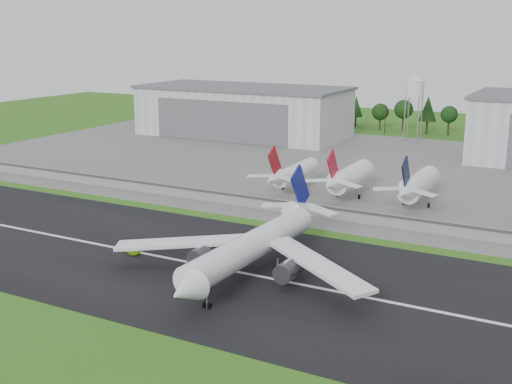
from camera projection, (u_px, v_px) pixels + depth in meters
The scene contains 14 objects.
ground at pixel (189, 284), 125.70m from camera, with size 600.00×600.00×0.00m, color #2F6818.
runway at pixel (216, 268), 134.24m from camera, with size 320.00×60.00×0.10m, color black.
runway_centerline at pixel (216, 268), 134.23m from camera, with size 220.00×1.00×0.02m, color white.
apron at pixel (378, 170), 228.35m from camera, with size 320.00×150.00×0.10m, color slate.
blast_fence at pixel (304, 209), 172.30m from camera, with size 240.00×0.61×3.50m.
hangar_west at pixel (243, 111), 300.42m from camera, with size 97.00×44.00×23.20m.
water_tower at pixel (415, 86), 280.23m from camera, with size 8.40×8.40×29.40m.
utility_poles at pixel (431, 138), 296.80m from camera, with size 230.00×3.00×12.00m, color black, non-canonical shape.
treeline at pixel (438, 133), 309.63m from camera, with size 320.00×16.00×22.00m, color black, non-canonical shape.
main_airliner at pixel (250, 253), 128.84m from camera, with size 57.24×59.18×18.17m.
ground_vehicle at pixel (132, 250), 142.75m from camera, with size 2.15×4.67×1.30m, color #95D318.
parked_jet_red_a at pixel (291, 173), 195.97m from camera, with size 7.36×31.29×16.39m.
parked_jet_red_b at pixel (347, 178), 187.75m from camera, with size 7.36×31.29×16.94m.
parked_jet_navy at pixel (416, 185), 178.45m from camera, with size 7.36×31.29×16.93m.
Camera 1 is at (66.77, -97.47, 48.39)m, focal length 45.00 mm.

